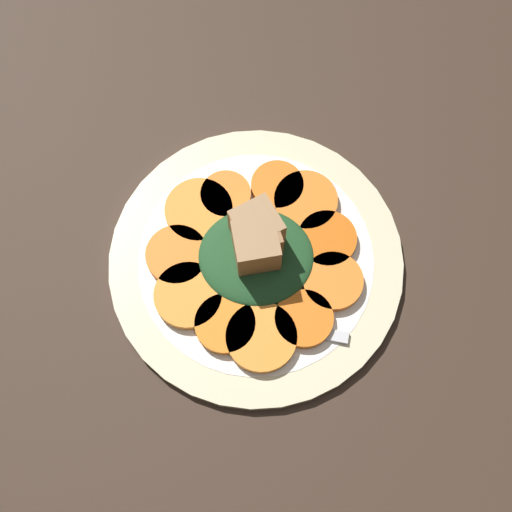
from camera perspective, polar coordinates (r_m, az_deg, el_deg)
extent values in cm
cube|color=#38281E|center=(72.39, 0.00, -0.84)|extent=(120.00, 120.00, 2.00)
cylinder|color=beige|center=(70.97, 0.00, -0.44)|extent=(29.25, 29.25, 1.00)
cylinder|color=white|center=(70.92, 0.00, -0.43)|extent=(23.40, 23.40, 1.00)
cylinder|color=orange|center=(69.57, 6.17, -2.04)|extent=(5.88, 5.88, 0.94)
cylinder|color=#D45E12|center=(71.01, 5.70, 1.35)|extent=(5.89, 5.89, 0.94)
cylinder|color=orange|center=(72.46, 4.00, 4.42)|extent=(6.47, 6.47, 0.94)
cylinder|color=orange|center=(73.04, 1.71, 5.64)|extent=(5.37, 5.37, 0.94)
cylinder|color=orange|center=(72.63, -2.43, 4.90)|extent=(5.14, 5.14, 0.94)
cylinder|color=orange|center=(72.08, -4.59, 3.64)|extent=(6.87, 6.87, 0.94)
cylinder|color=orange|center=(70.56, -6.33, 0.22)|extent=(6.15, 6.15, 0.94)
cylinder|color=orange|center=(69.05, -5.46, -3.17)|extent=(6.62, 6.62, 0.94)
cylinder|color=orange|center=(68.04, -2.49, -5.45)|extent=(5.82, 5.82, 0.94)
cylinder|color=orange|center=(67.66, 0.43, -6.52)|extent=(6.78, 6.78, 0.94)
cylinder|color=orange|center=(68.25, 3.86, -5.04)|extent=(5.64, 5.64, 0.94)
ellipsoid|color=#1E4723|center=(69.58, 0.00, -0.03)|extent=(11.33, 10.20, 1.76)
cube|color=#9E754C|center=(66.85, 0.02, 0.88)|extent=(4.89, 4.89, 4.12)
cube|color=#9E754C|center=(67.52, -0.08, 2.28)|extent=(5.59, 5.59, 4.08)
cube|color=olive|center=(67.21, 0.14, 1.58)|extent=(5.15, 5.15, 4.04)
cube|color=silver|center=(68.25, 2.55, -5.69)|extent=(11.73, 2.92, 0.40)
cube|color=silver|center=(68.59, -2.87, -4.67)|extent=(1.76, 2.50, 0.40)
cube|color=silver|center=(68.71, -5.51, -4.98)|extent=(4.60, 1.03, 0.40)
cube|color=silver|center=(68.87, -5.38, -4.46)|extent=(4.60, 1.03, 0.40)
cube|color=silver|center=(69.04, -5.26, -3.94)|extent=(4.60, 1.03, 0.40)
cube|color=silver|center=(69.21, -5.14, -3.42)|extent=(4.60, 1.03, 0.40)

